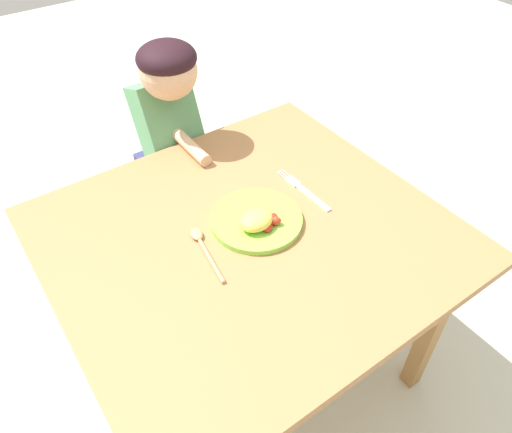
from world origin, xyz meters
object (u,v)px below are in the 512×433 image
Objects in this scene: plate at (257,220)px; fork at (305,191)px; spoon at (203,245)px; person at (172,155)px.

plate is 0.20m from fork.
spoon is 0.60m from person.
spoon is (-0.37, -0.02, 0.00)m from fork.
fork is 0.23× the size of person.
spoon is at bearing 92.35° from fork.
fork is 0.37m from spoon.
plate is at bearing 98.66° from fork.
person reaches higher than spoon.
person is (0.19, 0.56, -0.12)m from spoon.
fork is at bearing -78.04° from spoon.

